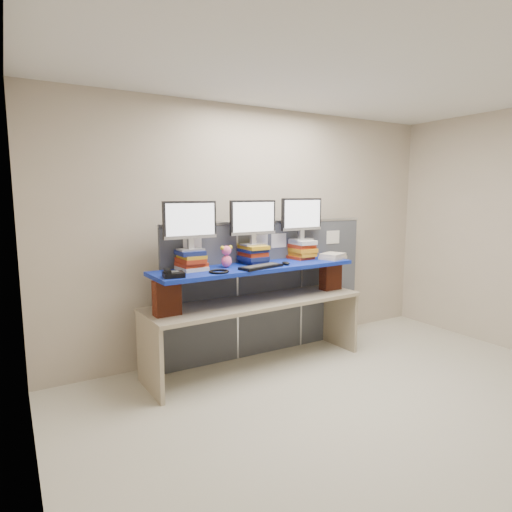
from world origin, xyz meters
TOP-DOWN VIEW (x-y plane):
  - room at (0.00, 0.00)m, footprint 5.00×4.00m
  - cubicle_partition at (-0.00, 1.78)m, footprint 2.60×0.06m
  - desk at (-0.35, 1.49)m, footprint 2.40×0.79m
  - brick_pier_left at (-1.35, 1.40)m, footprint 0.24×0.14m
  - brick_pier_right at (0.65, 1.48)m, footprint 0.24×0.14m
  - blue_board at (-0.35, 1.49)m, footprint 2.23×0.65m
  - book_stack_left at (-1.04, 1.58)m, footprint 0.27×0.31m
  - book_stack_center at (-0.32, 1.61)m, footprint 0.26×0.32m
  - book_stack_right at (0.34, 1.64)m, footprint 0.26×0.31m
  - monitor_left at (-1.04, 1.58)m, footprint 0.55×0.16m
  - monitor_center at (-0.32, 1.61)m, footprint 0.55×0.16m
  - monitor_right at (0.34, 1.64)m, footprint 0.55×0.16m
  - keyboard at (-0.39, 1.33)m, footprint 0.51×0.27m
  - mouse at (-0.07, 1.36)m, footprint 0.07×0.12m
  - desk_phone at (-1.32, 1.31)m, footprint 0.20×0.19m
  - headset at (-0.86, 1.31)m, footprint 0.19×0.19m
  - plush_toy at (-0.67, 1.55)m, footprint 0.13×0.10m
  - binder_stack at (0.64, 1.44)m, footprint 0.34×0.31m

SIDE VIEW (x-z plane):
  - desk at x=-0.35m, z-range 0.22..0.94m
  - cubicle_partition at x=0.00m, z-range 0.00..1.53m
  - brick_pier_left at x=-1.35m, z-range 0.72..1.05m
  - brick_pier_right at x=0.65m, z-range 0.72..1.05m
  - blue_board at x=-0.35m, z-range 1.05..1.09m
  - headset at x=-0.86m, z-range 1.09..1.11m
  - keyboard at x=-0.39m, z-range 1.09..1.12m
  - mouse at x=-0.07m, z-range 1.09..1.12m
  - desk_phone at x=-1.32m, z-range 1.08..1.15m
  - binder_stack at x=0.64m, z-range 1.09..1.15m
  - book_stack_left at x=-1.04m, z-range 1.09..1.28m
  - book_stack_center at x=-0.32m, z-range 1.09..1.29m
  - book_stack_right at x=0.34m, z-range 1.09..1.30m
  - plush_toy at x=-0.67m, z-range 1.09..1.31m
  - room at x=0.00m, z-range 0.00..2.80m
  - monitor_left at x=-1.04m, z-range 1.31..1.79m
  - monitor_center at x=-0.32m, z-range 1.32..1.79m
  - monitor_right at x=0.34m, z-range 1.34..1.81m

